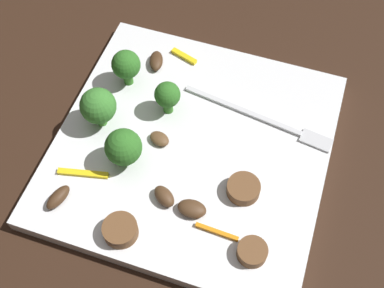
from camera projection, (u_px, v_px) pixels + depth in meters
name	position (u px, v px, depth m)	size (l,w,h in m)	color
ground_plane	(192.00, 152.00, 0.57)	(1.40, 1.40, 0.00)	black
plate	(192.00, 148.00, 0.56)	(0.30, 0.30, 0.02)	white
fork	(268.00, 121.00, 0.56)	(0.18, 0.04, 0.00)	silver
broccoli_floret_0	(126.00, 65.00, 0.57)	(0.03, 0.03, 0.05)	#347525
broccoli_floret_1	(167.00, 96.00, 0.55)	(0.03, 0.03, 0.04)	#347525
broccoli_floret_2	(123.00, 148.00, 0.51)	(0.04, 0.04, 0.05)	#347525
broccoli_floret_3	(98.00, 106.00, 0.54)	(0.04, 0.04, 0.05)	#408630
sausage_slice_0	(252.00, 252.00, 0.48)	(0.03, 0.03, 0.01)	brown
sausage_slice_1	(120.00, 230.00, 0.49)	(0.04, 0.04, 0.01)	brown
sausage_slice_2	(243.00, 189.00, 0.51)	(0.03, 0.03, 0.01)	brown
mushroom_0	(58.00, 197.00, 0.51)	(0.03, 0.01, 0.01)	#422B19
mushroom_1	(164.00, 196.00, 0.51)	(0.03, 0.02, 0.01)	#4C331E
mushroom_2	(192.00, 209.00, 0.50)	(0.03, 0.02, 0.01)	#4C331E
mushroom_3	(156.00, 61.00, 0.61)	(0.03, 0.02, 0.01)	#422B19
mushroom_4	(159.00, 139.00, 0.55)	(0.02, 0.02, 0.01)	brown
pepper_strip_0	(217.00, 232.00, 0.49)	(0.04, 0.00, 0.00)	orange
pepper_strip_1	(184.00, 56.00, 0.62)	(0.04, 0.01, 0.00)	yellow
pepper_strip_2	(83.00, 173.00, 0.53)	(0.05, 0.01, 0.00)	yellow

